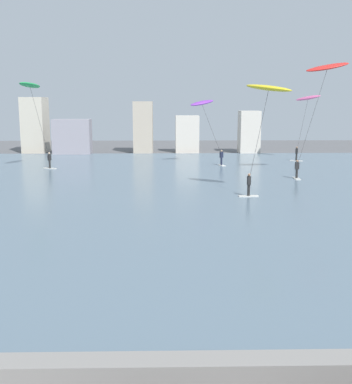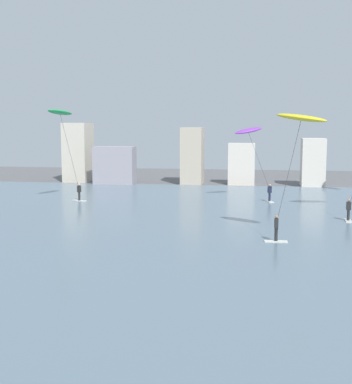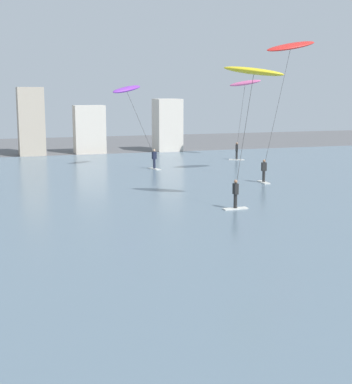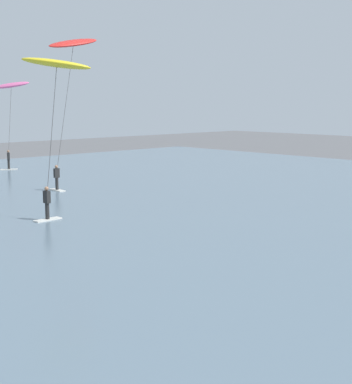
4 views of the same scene
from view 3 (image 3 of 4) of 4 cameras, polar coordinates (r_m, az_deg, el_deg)
The scene contains 5 objects.
water_bay at distance 34.46m, azimuth -3.54°, elevation -1.07°, with size 84.00×52.00×0.10m, color slate.
kitesurfer_pink at distance 56.69m, azimuth 6.68°, elevation 9.94°, with size 3.73×4.08×7.60m.
kitesurfer_yellow at distance 33.19m, azimuth 7.44°, elevation 10.59°, with size 3.80×2.72×7.94m.
kitesurfer_purple at distance 48.28m, azimuth -4.48°, elevation 9.06°, with size 3.87×2.52×7.03m.
kitesurfer_red at distance 44.12m, azimuth 10.94°, elevation 12.96°, with size 4.88×3.23×10.24m.
Camera 3 is at (-8.13, -1.69, 6.72)m, focal length 54.70 mm.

